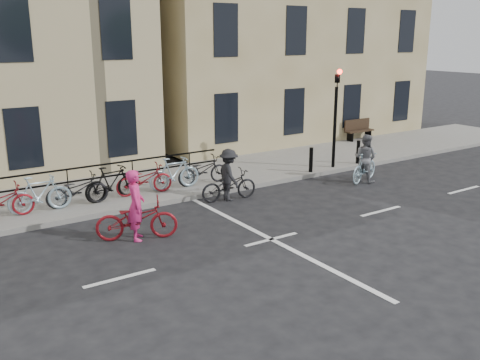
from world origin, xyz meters
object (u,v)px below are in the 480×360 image
traffic_light (336,106)px  bench (358,129)px  cyclist_dark (229,180)px  cyclist_pink (136,216)px  cyclist_grey (365,163)px

traffic_light → bench: bearing=35.2°
traffic_light → cyclist_dark: (-5.28, -0.93, -1.82)m
bench → traffic_light: bearing=-144.8°
bench → cyclist_pink: 14.97m
cyclist_dark → traffic_light: bearing=-72.7°
bench → cyclist_dark: 10.97m
cyclist_grey → cyclist_dark: bearing=62.8°
traffic_light → bench: 6.14m
bench → cyclist_pink: bearing=-157.1°
bench → cyclist_grey: 7.13m
bench → cyclist_dark: (-10.08, -4.32, -0.04)m
cyclist_pink → cyclist_dark: size_ratio=1.13×
traffic_light → cyclist_pink: traffic_light is taller
traffic_light → cyclist_dark: size_ratio=2.07×
cyclist_pink → traffic_light: bearing=-51.9°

